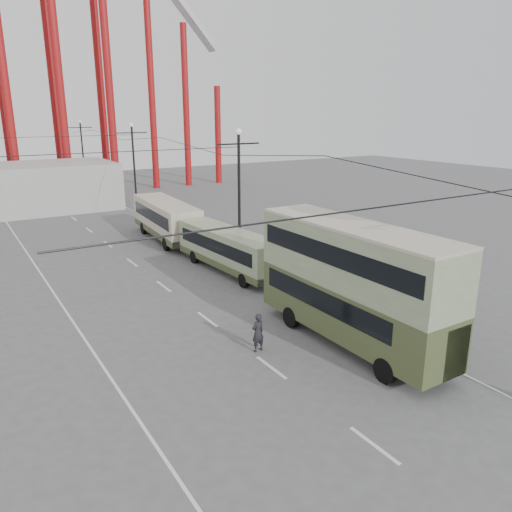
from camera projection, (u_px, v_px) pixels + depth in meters
ground at (354, 406)px, 18.24m from camera, size 160.00×160.00×0.00m
road_markings at (145, 270)px, 33.86m from camera, size 12.52×120.00×0.01m
lamp_post_mid at (239, 197)px, 34.46m from camera, size 3.20×0.44×9.32m
lamp_post_far at (134, 168)px, 52.40m from camera, size 3.20×0.44×9.32m
lamp_post_distant at (83, 154)px, 70.33m from camera, size 3.20×0.44×9.32m
fairground_shed at (8, 189)px, 52.81m from camera, size 22.00×10.00×5.00m
double_decker_bus at (353, 279)px, 22.32m from camera, size 2.71×10.53×5.65m
single_decker_green at (228, 249)px, 33.33m from camera, size 2.84×9.99×2.79m
single_decker_cream at (166, 218)px, 41.57m from camera, size 3.30×10.53×3.23m
pedestrian at (258, 333)px, 22.22m from camera, size 0.71×0.52×1.80m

